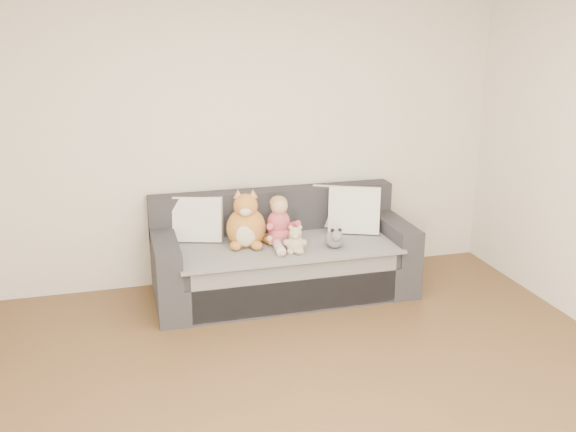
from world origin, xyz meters
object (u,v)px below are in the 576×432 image
object	(u,v)px
toddler	(280,225)
plush_cat	(246,225)
sippy_cup	(291,240)
sofa	(282,258)
teddy_bear	(295,242)

from	to	relation	value
toddler	plush_cat	distance (m)	0.28
plush_cat	sippy_cup	size ratio (longest dim) A/B	4.37
sofa	plush_cat	distance (m)	0.47
plush_cat	toddler	bearing A→B (deg)	-0.18
teddy_bear	sofa	bearing A→B (deg)	109.99
teddy_bear	sippy_cup	world-z (taller)	teddy_bear
toddler	teddy_bear	world-z (taller)	toddler
sofa	sippy_cup	world-z (taller)	sofa
sofa	plush_cat	world-z (taller)	plush_cat
sofa	teddy_bear	world-z (taller)	sofa
plush_cat	sippy_cup	xyz separation A→B (m)	(0.35, -0.14, -0.12)
teddy_bear	sippy_cup	size ratio (longest dim) A/B	2.05
teddy_bear	sippy_cup	distance (m)	0.14
toddler	plush_cat	world-z (taller)	plush_cat
teddy_bear	sippy_cup	bearing A→B (deg)	104.87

